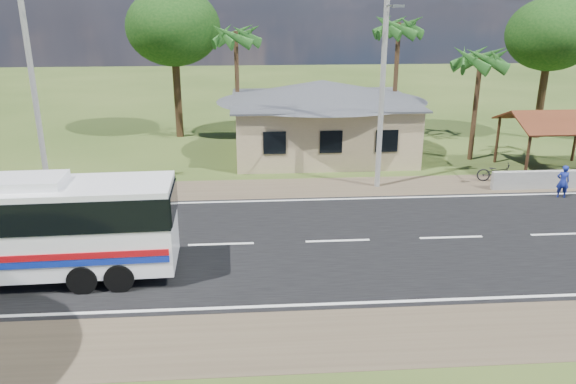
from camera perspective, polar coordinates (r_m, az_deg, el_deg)
name	(u,v)px	position (r m, az deg, el deg)	size (l,w,h in m)	color
ground	(338,241)	(21.91, 5.06, -5.00)	(120.00, 120.00, 0.00)	#2C4117
road	(338,241)	(21.90, 5.07, -4.98)	(120.00, 16.00, 0.03)	black
house	(322,110)	(33.60, 3.44, 8.32)	(12.40, 10.00, 5.00)	tan
waiting_shed	(557,121)	(33.20, 25.67, 6.49)	(5.20, 4.48, 3.35)	#3C2615
concrete_barrier	(561,179)	(30.80, 25.99, 1.17)	(7.00, 0.30, 0.90)	#9E9E99
utility_poles	(376,69)	(27.07, 8.97, 12.21)	(32.80, 2.22, 11.00)	#9E9E99
palm_near	(481,59)	(33.45, 18.98, 12.61)	(2.80, 2.80, 6.70)	#47301E
palm_mid	(399,28)	(36.48, 11.19, 16.01)	(2.80, 2.80, 8.20)	#47301E
palm_far	(236,37)	(35.80, -5.33, 15.45)	(2.80, 2.80, 7.70)	#47301E
tree_behind_house	(173,28)	(38.05, -11.57, 16.04)	(6.00, 6.00, 9.61)	#47301E
tree_behind_shed	(551,35)	(40.69, 25.13, 14.25)	(5.60, 5.60, 9.02)	#47301E
motorcycle	(497,172)	(30.50, 20.45, 1.87)	(0.67, 1.93, 1.01)	black
person	(563,182)	(29.21, 26.15, 0.95)	(0.58, 0.38, 1.59)	navy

